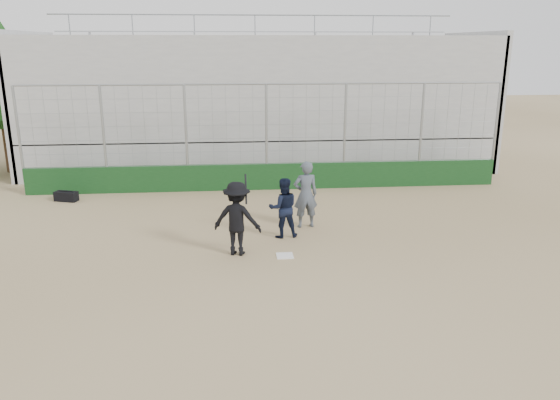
{
  "coord_description": "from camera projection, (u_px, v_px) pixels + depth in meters",
  "views": [
    {
      "loc": [
        -1.36,
        -13.42,
        5.41
      ],
      "look_at": [
        0.0,
        1.4,
        1.15
      ],
      "focal_mm": 35.0,
      "sensor_mm": 36.0,
      "label": 1
    }
  ],
  "objects": [
    {
      "name": "backstop",
      "position": [
        267.0,
        165.0,
        20.89
      ],
      "size": [
        18.1,
        0.25,
        4.04
      ],
      "color": "#103514",
      "rests_on": "ground"
    },
    {
      "name": "batter_at_plate",
      "position": [
        237.0,
        218.0,
        14.35
      ],
      "size": [
        1.44,
        1.07,
        2.11
      ],
      "color": "black",
      "rests_on": "ground"
    },
    {
      "name": "umpire",
      "position": [
        305.0,
        198.0,
        16.53
      ],
      "size": [
        0.81,
        0.59,
        1.85
      ],
      "primitive_type": "imported",
      "rotation": [
        0.0,
        0.0,
        3.28
      ],
      "color": "#454D58",
      "rests_on": "ground"
    },
    {
      "name": "equipment_bag",
      "position": [
        66.0,
        196.0,
        19.49
      ],
      "size": [
        0.88,
        0.58,
        0.39
      ],
      "color": "black",
      "rests_on": "ground"
    },
    {
      "name": "ground",
      "position": [
        285.0,
        256.0,
        14.45
      ],
      "size": [
        90.0,
        90.0,
        0.0
      ],
      "primitive_type": "plane",
      "color": "olive",
      "rests_on": "ground"
    },
    {
      "name": "bleachers",
      "position": [
        259.0,
        100.0,
        25.09
      ],
      "size": [
        20.25,
        6.7,
        6.98
      ],
      "color": "#9D9D9D",
      "rests_on": "ground"
    },
    {
      "name": "home_plate",
      "position": [
        285.0,
        256.0,
        14.45
      ],
      "size": [
        0.44,
        0.44,
        0.02
      ],
      "primitive_type": "cube",
      "color": "white",
      "rests_on": "ground"
    },
    {
      "name": "catcher_crouched",
      "position": [
        283.0,
        218.0,
        15.71
      ],
      "size": [
        0.92,
        0.76,
        1.19
      ],
      "color": "black",
      "rests_on": "ground"
    }
  ]
}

